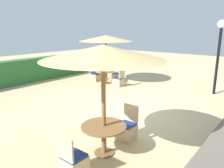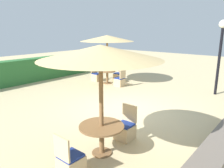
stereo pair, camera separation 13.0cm
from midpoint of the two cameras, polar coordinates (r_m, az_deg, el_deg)
The scene contains 12 objects.
ground_plane at distance 8.21m, azimuth 3.69°, elevation -6.77°, with size 40.00×40.00×0.00m, color #C6B284.
hedge_row at distance 13.14m, azimuth -21.07°, elevation 3.25°, with size 13.00×0.70×1.32m, color #2D6B33.
lamp_post at distance 10.84m, azimuth 26.93°, elevation 9.61°, with size 0.36×0.36×3.32m.
parasol_front_left at distance 4.76m, azimuth -2.21°, elevation 8.16°, with size 2.73×2.73×2.60m.
round_table_front_left at distance 5.28m, azimuth -2.02°, elevation -12.29°, with size 1.07×1.07×0.73m.
patio_chair_front_left_west at distance 4.81m, azimuth -10.04°, elevation -19.67°, with size 0.46×0.46×0.93m.
patio_chair_front_left_east at distance 6.09m, azimuth 4.10°, elevation -11.84°, with size 0.46×0.46×0.93m.
parasol_back_right at distance 11.80m, azimuth -0.98°, elevation 11.81°, with size 2.85×2.85×2.62m.
round_table_back_right at distance 12.03m, azimuth -0.94°, elevation 2.63°, with size 0.92×0.92×0.71m.
patio_chair_back_right_north at distance 12.70m, azimuth -3.82°, elevation 2.00°, with size 0.46×0.46×0.93m.
patio_chair_back_right_south at distance 11.49m, azimuth 2.36°, elevation 0.72°, with size 0.46×0.46×0.93m.
patio_chair_back_right_east at distance 12.78m, azimuth 2.01°, elevation 2.10°, with size 0.46×0.46×0.93m.
Camera 2 is at (-6.15, -4.57, 2.92)m, focal length 35.00 mm.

